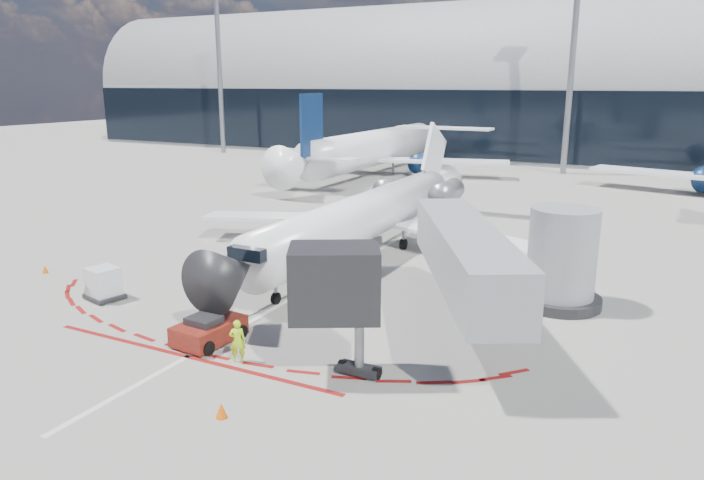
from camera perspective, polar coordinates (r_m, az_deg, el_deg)
The scene contains 14 objects.
ground at distance 34.75m, azimuth -2.13°, elevation -3.46°, with size 260.00×260.00×0.00m, color gray.
apron_centerline at distance 36.43m, azimuth -0.61°, elevation -2.60°, with size 0.25×40.00×0.01m, color silver.
apron_stop_bar at distance 25.98m, azimuth -14.73°, elevation -10.21°, with size 14.00×0.25×0.01m, color maroon.
terminal_building at distance 95.29m, azimuth 17.60°, elevation 12.34°, with size 150.00×24.15×24.00m.
jet_bridge at distance 27.71m, azimuth 12.67°, elevation -1.92°, with size 10.03×15.20×4.90m.
light_mast_west at distance 98.28m, azimuth -11.96°, elevation 15.05°, with size 0.70×0.70×25.00m, color gray.
light_mast_centre at distance 77.74m, azimuth 19.36°, elevation 14.88°, with size 0.70×0.70×25.00m, color gray.
regional_jet at distance 39.54m, azimuth 1.85°, elevation 2.51°, with size 24.52×30.24×7.57m.
pushback_tug at distance 26.94m, azimuth -12.88°, elevation -7.99°, with size 2.16×4.65×1.19m.
ramp_worker at distance 24.81m, azimuth -10.37°, elevation -9.01°, with size 0.62×0.41×1.71m, color #B9F419.
uld_container at distance 33.54m, azimuth -21.66°, elevation -3.71°, with size 2.02×1.83×1.62m.
safety_cone_left at distance 39.54m, azimuth -26.12°, elevation -2.40°, with size 0.33×0.33×0.46m, color #F25905.
safety_cone_right at distance 21.33m, azimuth -11.79°, elevation -14.91°, with size 0.38×0.38×0.53m, color #F25905.
bg_airliner_0 at distance 75.24m, azimuth 2.46°, elevation 10.66°, with size 36.54×38.69×11.82m, color white, non-canonical shape.
Camera 1 is at (16.14, -28.92, 10.53)m, focal length 32.00 mm.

